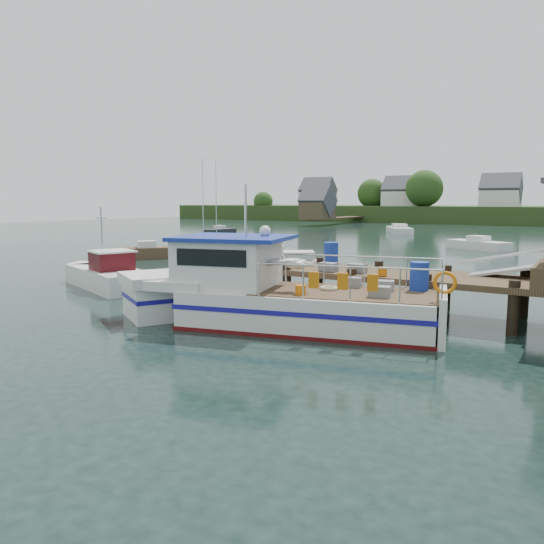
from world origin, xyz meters
The scene contains 10 objects.
ground_plane centered at (0.00, 0.00, 0.00)m, with size 160.00×160.00×0.00m, color black.
far_shore centered at (0.01, 82.37, 2.10)m, with size 140.00×42.55×9.22m.
dock centered at (6.51, 0.01, 2.24)m, with size 16.60×3.00×4.78m.
lobster_boat centered at (0.32, -3.89, 0.94)m, with size 10.75×5.21×5.17m.
work_boat centered at (-9.78, -1.45, 0.56)m, with size 6.66×3.98×3.56m.
moored_rowboat centered at (-16.69, 8.05, 0.44)m, with size 3.56×4.15×1.20m.
moored_a centered at (-8.83, 11.25, 0.37)m, with size 5.56×4.40×0.99m.
moored_b centered at (0.96, 26.62, 0.41)m, with size 5.22×3.88×1.11m.
moored_d centered at (-11.32, 44.60, 0.41)m, with size 5.01×6.83×1.11m.
moored_e centered at (-27.25, 30.14, 0.41)m, with size 1.87×4.17×1.11m.
Camera 1 is at (8.89, -17.64, 3.85)m, focal length 35.00 mm.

